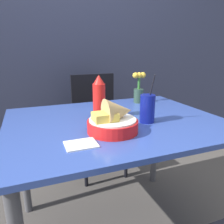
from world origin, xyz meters
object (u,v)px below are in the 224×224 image
object	(u,v)px
chair_far_window	(96,115)
ketchup_bottle	(99,98)
food_basket	(114,120)
drink_cup	(147,109)
flower_vase	(139,89)

from	to	relation	value
chair_far_window	ketchup_bottle	distance (m)	0.83
food_basket	drink_cup	size ratio (longest dim) A/B	0.93
chair_far_window	drink_cup	xyz separation A→B (m)	(0.01, -0.89, 0.28)
drink_cup	food_basket	bearing A→B (deg)	-162.63
ketchup_bottle	flower_vase	bearing A→B (deg)	33.97
ketchup_bottle	drink_cup	world-z (taller)	drink_cup
drink_cup	flower_vase	size ratio (longest dim) A/B	1.17
flower_vase	drink_cup	bearing A→B (deg)	-111.91
drink_cup	flower_vase	xyz separation A→B (m)	(0.16, 0.40, 0.03)
chair_far_window	flower_vase	xyz separation A→B (m)	(0.17, -0.49, 0.31)
food_basket	ketchup_bottle	distance (m)	0.22
drink_cup	flower_vase	bearing A→B (deg)	68.09
food_basket	ketchup_bottle	xyz separation A→B (m)	(-0.00, 0.22, 0.06)
food_basket	ketchup_bottle	world-z (taller)	ketchup_bottle
chair_far_window	ketchup_bottle	world-z (taller)	ketchup_bottle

